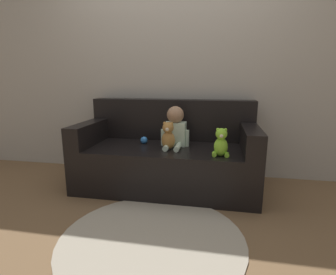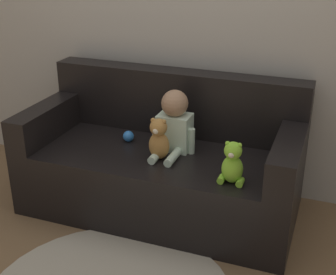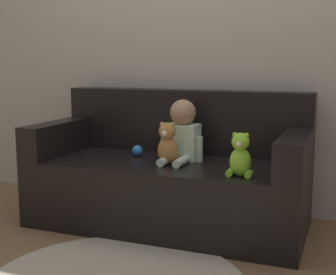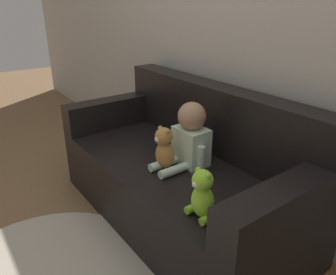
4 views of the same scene
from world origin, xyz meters
name	(u,v)px [view 1 (image 1 of 4)]	position (x,y,z in m)	size (l,w,h in m)	color
ground_plane	(167,186)	(0.00, 0.00, 0.00)	(12.00, 12.00, 0.00)	brown
wall_back	(175,61)	(0.00, 0.50, 1.30)	(8.00, 0.05, 2.60)	#ADA89E
couch	(168,156)	(0.00, 0.05, 0.32)	(1.79, 0.83, 0.88)	black
person_baby	(175,128)	(0.08, 0.03, 0.62)	(0.29, 0.36, 0.40)	silver
teddy_bear_brown	(168,136)	(0.04, -0.12, 0.57)	(0.13, 0.12, 0.27)	#AD7A3D
plush_toy_side	(221,143)	(0.54, -0.26, 0.56)	(0.15, 0.11, 0.25)	#8CD133
toy_ball	(144,140)	(-0.25, 0.05, 0.48)	(0.07, 0.07, 0.07)	#337FDB
floor_rug	(152,239)	(0.08, -0.93, 0.01)	(1.31, 1.31, 0.01)	#B2A893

